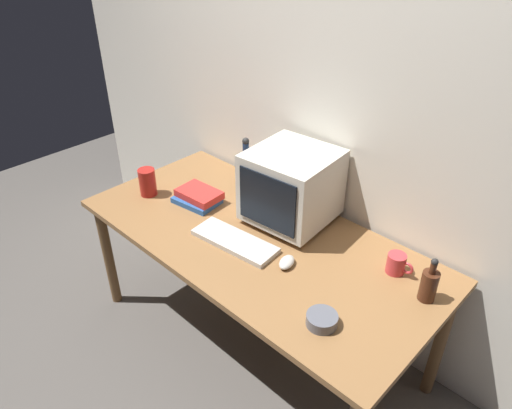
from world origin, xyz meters
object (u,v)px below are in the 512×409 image
Objects in this scene: bottle_tall at (246,171)px; cd_spindle at (322,320)px; computer_mouse at (287,262)px; bottle_short at (429,284)px; metal_canister at (148,182)px; crt_monitor at (291,186)px; book_stack at (198,197)px; keyboard at (235,241)px; mug at (397,264)px.

bottle_tall reaches higher than cd_spindle.
bottle_short reaches higher than computer_mouse.
metal_canister reaches higher than cd_spindle.
bottle_short is 1.49m from metal_canister.
computer_mouse is (0.22, -0.28, -0.17)m from crt_monitor.
crt_monitor is 0.53m from book_stack.
book_stack is (-1.21, -0.16, -0.04)m from bottle_short.
computer_mouse reaches higher than keyboard.
bottle_tall is (-0.36, 0.06, -0.08)m from crt_monitor.
cd_spindle is 0.80× the size of metal_canister.
keyboard is at bearing 1.59° from metal_canister.
bottle_tall is at bearing 49.21° from metal_canister.
metal_canister is at bearing -152.20° from book_stack.
keyboard is 0.50m from bottle_tall.
mug reaches higher than cd_spindle.
bottle_short is at bearing -5.35° from bottle_tall.
crt_monitor is 4.17× the size of computer_mouse.
computer_mouse is at bearing -29.92° from bottle_tall.
mug is 0.80× the size of metal_canister.
bottle_short is at bearing 7.59° from book_stack.
crt_monitor is 0.60m from mug.
bottle_short is at bearing 4.70° from computer_mouse.
cd_spindle is (0.32, -0.17, 0.00)m from computer_mouse.
keyboard is (-0.06, -0.32, -0.18)m from crt_monitor.
computer_mouse is 0.83× the size of cd_spindle.
bottle_tall is (-0.31, 0.38, 0.10)m from keyboard.
mug is at bearing 1.20° from crt_monitor.
bottle_tall is at bearing 171.07° from crt_monitor.
crt_monitor is 0.40m from computer_mouse.
bottle_short reaches higher than mug.
cd_spindle is at bearing -46.39° from computer_mouse.
computer_mouse is (0.28, 0.05, 0.01)m from keyboard.
mug reaches higher than keyboard.
metal_canister is (-0.71, -0.34, -0.12)m from crt_monitor.
computer_mouse is at bearing -5.95° from book_stack.
computer_mouse is 0.68m from bottle_tall.
bottle_short reaches higher than cd_spindle.
computer_mouse is at bearing -156.60° from bottle_short.
cd_spindle is at bearing -39.68° from crt_monitor.
mug is 1.00× the size of cd_spindle.
book_stack is (-0.67, 0.07, 0.02)m from computer_mouse.
mug reaches higher than computer_mouse.
metal_canister is (-0.65, -0.02, 0.06)m from keyboard.
cd_spindle is 1.25m from metal_canister.
bottle_short is (0.81, 0.28, 0.06)m from keyboard.
keyboard is 0.73m from mug.
bottle_short is (0.75, -0.05, -0.12)m from crt_monitor.
mug is at bearing 160.79° from bottle_short.
crt_monitor reaches higher than metal_canister.
mug is (0.95, -0.05, -0.07)m from bottle_tall.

